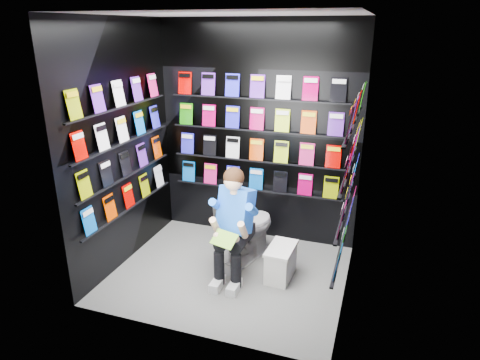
% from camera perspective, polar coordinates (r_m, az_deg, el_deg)
% --- Properties ---
extents(floor, '(2.40, 2.40, 0.00)m').
position_cam_1_polar(floor, '(4.69, -1.46, -12.37)').
color(floor, slate).
rests_on(floor, ground).
extents(ceiling, '(2.40, 2.40, 0.00)m').
position_cam_1_polar(ceiling, '(3.97, -1.81, 21.29)').
color(ceiling, white).
rests_on(ceiling, floor).
extents(wall_back, '(2.40, 0.04, 2.60)m').
position_cam_1_polar(wall_back, '(5.06, 2.35, 6.12)').
color(wall_back, black).
rests_on(wall_back, floor).
extents(wall_front, '(2.40, 0.04, 2.60)m').
position_cam_1_polar(wall_front, '(3.28, -7.70, -1.82)').
color(wall_front, black).
rests_on(wall_front, floor).
extents(wall_left, '(0.04, 2.00, 2.60)m').
position_cam_1_polar(wall_left, '(4.69, -15.55, 4.28)').
color(wall_left, black).
rests_on(wall_left, floor).
extents(wall_right, '(0.04, 2.00, 2.60)m').
position_cam_1_polar(wall_right, '(3.91, 15.12, 1.27)').
color(wall_right, black).
rests_on(wall_right, floor).
extents(comics_back, '(2.10, 0.06, 1.37)m').
position_cam_1_polar(comics_back, '(5.03, 2.25, 6.10)').
color(comics_back, '#C60300').
rests_on(comics_back, wall_back).
extents(comics_left, '(0.06, 1.70, 1.37)m').
position_cam_1_polar(comics_left, '(4.67, -15.25, 4.31)').
color(comics_left, '#C60300').
rests_on(comics_left, wall_left).
extents(comics_right, '(0.06, 1.70, 1.37)m').
position_cam_1_polar(comics_right, '(3.91, 14.69, 1.38)').
color(comics_right, '#C60300').
rests_on(comics_right, wall_right).
extents(toilet, '(0.61, 0.84, 0.73)m').
position_cam_1_polar(toilet, '(4.84, 1.00, -6.29)').
color(toilet, silver).
rests_on(toilet, floor).
extents(longbox, '(0.26, 0.44, 0.32)m').
position_cam_1_polar(longbox, '(4.57, 5.45, -11.01)').
color(longbox, silver).
rests_on(longbox, floor).
extents(longbox_lid, '(0.28, 0.46, 0.03)m').
position_cam_1_polar(longbox_lid, '(4.49, 5.53, -9.08)').
color(longbox_lid, silver).
rests_on(longbox_lid, longbox).
extents(reader, '(0.64, 0.79, 1.26)m').
position_cam_1_polar(reader, '(4.36, -0.51, -4.04)').
color(reader, blue).
rests_on(reader, toilet).
extents(held_comic, '(0.28, 0.21, 0.11)m').
position_cam_1_polar(held_comic, '(4.13, -2.12, -7.87)').
color(held_comic, green).
rests_on(held_comic, reader).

